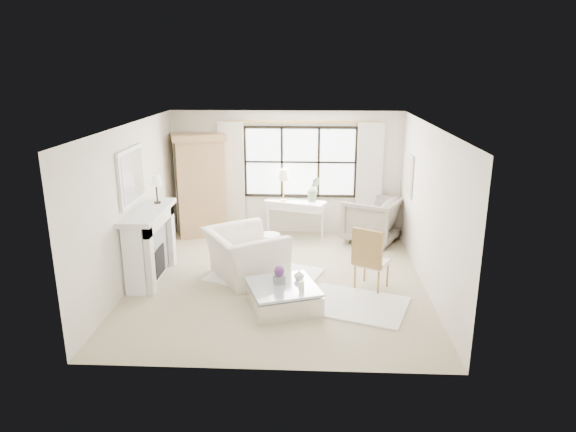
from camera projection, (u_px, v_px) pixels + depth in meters
name	position (u px, v px, depth m)	size (l,w,h in m)	color
floor	(279.00, 280.00, 9.01)	(5.50, 5.50, 0.00)	tan
ceiling	(278.00, 125.00, 8.24)	(5.50, 5.50, 0.00)	silver
wall_back	(287.00, 173.00, 11.26)	(5.00, 5.00, 0.00)	white
wall_front	(263.00, 269.00, 5.99)	(5.00, 5.00, 0.00)	beige
wall_left	(132.00, 204.00, 8.74)	(5.50, 5.50, 0.00)	beige
wall_right	(428.00, 208.00, 8.51)	(5.50, 5.50, 0.00)	silver
window_pane	(300.00, 162.00, 11.15)	(2.40, 0.02, 1.50)	white
window_frame	(300.00, 162.00, 11.14)	(2.50, 0.04, 1.50)	black
curtain_rod	(300.00, 122.00, 10.85)	(0.04, 0.04, 3.30)	#C59344
curtain_left	(232.00, 179.00, 11.25)	(0.55, 0.10, 2.47)	silver
curtain_right	(369.00, 180.00, 11.11)	(0.55, 0.10, 2.47)	beige
fireplace	(148.00, 243.00, 8.93)	(0.58, 1.66, 1.26)	silver
mirror_frame	(131.00, 176.00, 8.60)	(0.05, 1.15, 0.95)	silver
mirror_glass	(133.00, 176.00, 8.60)	(0.02, 1.00, 0.80)	silver
art_frame	(409.00, 175.00, 10.08)	(0.04, 0.62, 0.82)	silver
art_canvas	(408.00, 175.00, 10.08)	(0.01, 0.52, 0.72)	#BCAB92
mantel_lamp	(156.00, 182.00, 9.05)	(0.22, 0.22, 0.51)	black
armoire	(201.00, 184.00, 11.13)	(1.28, 1.02, 2.24)	tan
console_table	(295.00, 219.00, 11.22)	(1.38, 0.83, 0.80)	white
console_lamp	(283.00, 176.00, 10.97)	(0.28, 0.28, 0.69)	gold
orchid_plant	(314.00, 189.00, 11.03)	(0.29, 0.24, 0.53)	#5B724C
side_table	(270.00, 243.00, 9.90)	(0.40, 0.40, 0.51)	white
rug_left	(264.00, 275.00, 9.20)	(1.86, 1.32, 0.03)	white
rug_right	(356.00, 305.00, 8.06)	(1.53, 1.15, 0.03)	white
club_armchair	(245.00, 255.00, 8.99)	(1.33, 1.16, 0.87)	white
wingback_chair	(372.00, 220.00, 10.87)	(1.02, 1.05, 0.95)	gray
french_chair	(371.00, 271.00, 8.59)	(0.66, 0.66, 1.08)	#A98447
coffee_table	(283.00, 297.00, 7.94)	(1.27, 1.27, 0.38)	silver
planter_box	(279.00, 280.00, 7.94)	(0.16, 0.16, 0.12)	slate
planter_flowers	(279.00, 271.00, 7.90)	(0.16, 0.16, 0.16)	#562C6E
pillar_candle	(302.00, 285.00, 7.74)	(0.08, 0.08, 0.12)	white
coffee_vase	(299.00, 275.00, 8.06)	(0.16, 0.16, 0.17)	silver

